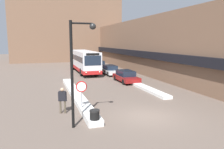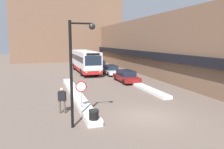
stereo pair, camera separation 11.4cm
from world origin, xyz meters
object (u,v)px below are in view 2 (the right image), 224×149
(stop_sign, at_px, (81,90))
(trash_bin, at_px, (94,118))
(parked_car_back, at_px, (99,65))
(pedestrian, at_px, (62,98))
(city_bus, at_px, (85,61))
(parked_car_middle, at_px, (111,70))
(parked_car_front, at_px, (126,76))
(street_lamp, at_px, (76,62))

(stop_sign, xyz_separation_m, trash_bin, (0.29, -2.52, -1.12))
(parked_car_back, bearing_deg, stop_sign, -107.44)
(pedestrian, xyz_separation_m, trash_bin, (1.54, -2.82, -0.59))
(city_bus, height_order, parked_car_back, city_bus)
(pedestrian, bearing_deg, parked_car_middle, 76.68)
(parked_car_middle, height_order, stop_sign, stop_sign)
(trash_bin, bearing_deg, city_bus, 80.58)
(parked_car_front, distance_m, pedestrian, 12.65)
(parked_car_middle, bearing_deg, street_lamp, -112.85)
(city_bus, relative_size, pedestrian, 6.84)
(parked_car_front, relative_size, street_lamp, 0.79)
(stop_sign, xyz_separation_m, pedestrian, (-1.25, 0.30, -0.53))
(city_bus, xyz_separation_m, parked_car_back, (3.18, 3.15, -1.09))
(city_bus, bearing_deg, parked_car_back, 44.77)
(parked_car_middle, bearing_deg, parked_car_back, 90.00)
(parked_car_back, height_order, trash_bin, parked_car_back)
(parked_car_front, bearing_deg, trash_bin, -119.05)
(parked_car_middle, bearing_deg, trash_bin, -110.27)
(parked_car_middle, distance_m, trash_bin, 19.72)
(parked_car_middle, relative_size, parked_car_back, 1.08)
(pedestrian, bearing_deg, parked_car_front, 63.32)
(parked_car_back, height_order, stop_sign, stop_sign)
(parked_car_front, relative_size, parked_car_back, 1.08)
(parked_car_back, xyz_separation_m, street_lamp, (-7.75, -25.06, 2.98))
(city_bus, xyz_separation_m, street_lamp, (-4.57, -21.91, 1.89))
(street_lamp, xyz_separation_m, trash_bin, (0.92, -0.11, -3.24))
(parked_car_back, relative_size, pedestrian, 2.45)
(parked_car_back, bearing_deg, trash_bin, -105.18)
(city_bus, relative_size, street_lamp, 2.04)
(parked_car_middle, relative_size, stop_sign, 2.13)
(street_lamp, bearing_deg, stop_sign, 75.31)
(stop_sign, bearing_deg, parked_car_back, 72.56)
(street_lamp, bearing_deg, parked_car_middle, 67.15)
(trash_bin, bearing_deg, parked_car_middle, 69.73)
(parked_car_front, height_order, stop_sign, stop_sign)
(pedestrian, distance_m, trash_bin, 3.27)
(parked_car_back, height_order, street_lamp, street_lamp)
(parked_car_front, height_order, parked_car_middle, parked_car_front)
(street_lamp, bearing_deg, parked_car_back, 72.82)
(parked_car_middle, xyz_separation_m, trash_bin, (-6.83, -18.50, -0.22))
(parked_car_middle, xyz_separation_m, stop_sign, (-7.12, -15.98, 0.90))
(city_bus, height_order, pedestrian, city_bus)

